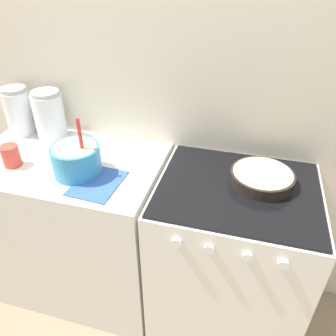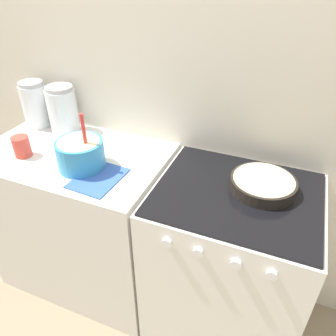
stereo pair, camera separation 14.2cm
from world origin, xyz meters
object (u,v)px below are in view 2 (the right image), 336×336
at_px(mixing_bowl, 80,153).
at_px(tin_can, 22,146).
at_px(baking_pan, 263,184).
at_px(storage_jar_middle, 63,112).
at_px(storage_jar_left, 36,107).
at_px(stove, 227,264).

bearing_deg(mixing_bowl, tin_can, -175.77).
height_order(mixing_bowl, tin_can, mixing_bowl).
xyz_separation_m(baking_pan, storage_jar_middle, (-1.09, 0.13, 0.08)).
bearing_deg(tin_can, baking_pan, 8.45).
bearing_deg(storage_jar_middle, mixing_bowl, -42.92).
distance_m(baking_pan, storage_jar_left, 1.29).
bearing_deg(baking_pan, tin_can, -171.55).
height_order(storage_jar_left, tin_can, storage_jar_left).
relative_size(stove, storage_jar_middle, 3.47).
bearing_deg(stove, tin_can, -174.19).
xyz_separation_m(storage_jar_middle, tin_can, (-0.03, -0.30, -0.06)).
xyz_separation_m(stove, storage_jar_left, (-1.19, 0.20, 0.55)).
relative_size(mixing_bowl, tin_can, 2.69).
bearing_deg(baking_pan, mixing_bowl, -169.85).
relative_size(baking_pan, storage_jar_left, 1.07).
relative_size(baking_pan, storage_jar_middle, 1.07).
bearing_deg(stove, storage_jar_middle, 169.00).
xyz_separation_m(mixing_bowl, storage_jar_middle, (-0.30, 0.28, 0.03)).
relative_size(storage_jar_middle, tin_can, 2.50).
distance_m(stove, baking_pan, 0.48).
height_order(baking_pan, tin_can, tin_can).
xyz_separation_m(mixing_bowl, storage_jar_left, (-0.48, 0.28, 0.03)).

